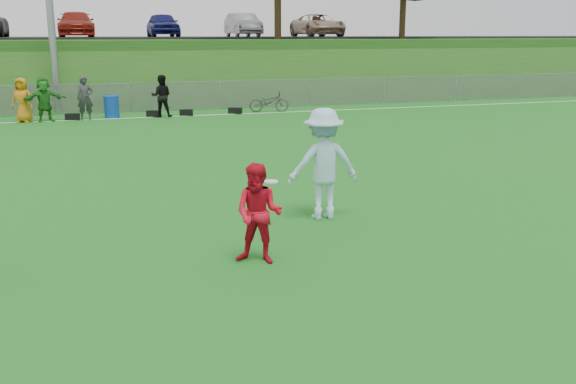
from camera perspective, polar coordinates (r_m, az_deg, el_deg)
name	(u,v)px	position (r m, az deg, el deg)	size (l,w,h in m)	color
ground	(245,271)	(9.32, -3.88, -7.01)	(120.00, 120.00, 0.00)	#166C1B
sideline_far	(136,118)	(26.75, -13.38, 6.43)	(60.00, 0.10, 0.01)	white
fence	(131,97)	(28.66, -13.79, 8.18)	(58.00, 0.06, 1.30)	gray
berm	(115,65)	(39.56, -15.13, 10.83)	(120.00, 18.00, 3.00)	#254E15
parking_lot	(111,38)	(41.51, -15.42, 13.08)	(120.00, 12.00, 0.10)	black
car_row	(91,24)	(40.47, -17.12, 14.05)	(32.04, 5.18, 1.44)	silver
spectator_row	(58,99)	(26.59, -19.80, 7.78)	(8.41, 0.88, 1.69)	#B8210C
gear_bags	(164,113)	(26.94, -11.01, 6.88)	(7.16, 0.55, 0.26)	black
player_red_center	(259,214)	(9.42, -2.61, -1.95)	(0.73, 0.57, 1.50)	red
player_blue	(323,164)	(11.68, 3.15, 2.50)	(1.31, 0.75, 2.03)	#A9D1EB
frisbee	(271,182)	(11.19, -1.52, 0.94)	(0.26, 0.26, 0.02)	white
recycling_bin	(112,107)	(26.97, -15.41, 7.31)	(0.59, 0.59, 0.88)	#0E39A0
bicycle	(269,102)	(27.98, -1.70, 8.02)	(0.59, 1.69, 0.89)	#313133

